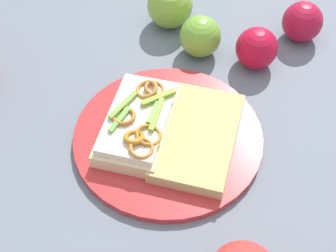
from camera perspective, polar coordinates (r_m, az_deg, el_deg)
name	(u,v)px	position (r m, az deg, el deg)	size (l,w,h in m)	color
ground_plane	(168,140)	(0.71, 0.00, -1.61)	(2.00, 2.00, 0.00)	slate
plate	(168,137)	(0.70, 0.00, -1.33)	(0.27, 0.27, 0.01)	red
sandwich	(139,122)	(0.69, -3.45, 0.52)	(0.12, 0.18, 0.04)	beige
bread_slice_side	(198,137)	(0.68, 3.55, -1.25)	(0.17, 0.10, 0.02)	tan
apple_2	(257,48)	(0.80, 10.36, 8.99)	(0.07, 0.07, 0.07)	red
apple_3	(302,22)	(0.87, 15.48, 11.71)	(0.07, 0.07, 0.07)	#AE1331
apple_4	(200,36)	(0.81, 3.81, 10.44)	(0.07, 0.07, 0.07)	#72A936
apple_5	(170,5)	(0.86, 0.22, 13.98)	(0.08, 0.08, 0.08)	#7FAB35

